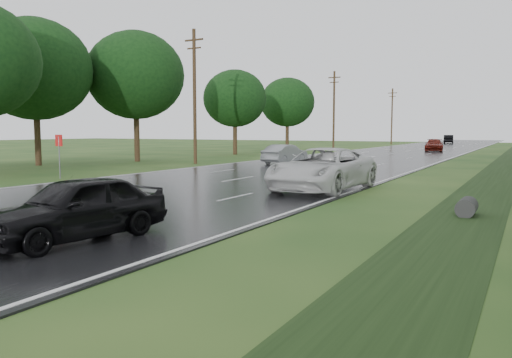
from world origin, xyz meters
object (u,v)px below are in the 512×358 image
Objects in this scene: dark_sedan at (76,208)px; silver_sedan at (285,154)px; white_pickup at (323,169)px; road_sign at (59,147)px.

silver_sedan is (-7.11, 25.74, -0.01)m from dark_sedan.
white_pickup is 1.44× the size of silver_sedan.
road_sign is 16.14m from dark_sedan.
road_sign reaches higher than white_pickup.
white_pickup is 11.80m from dark_sedan.
road_sign is 0.53× the size of dark_sedan.
road_sign is 0.36× the size of white_pickup.
dark_sedan is at bearing 110.99° from silver_sedan.
dark_sedan is 0.99× the size of silver_sedan.
silver_sedan is (5.53, 15.74, -0.88)m from road_sign.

